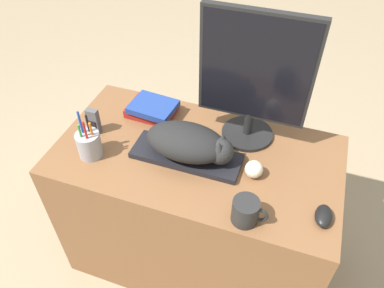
% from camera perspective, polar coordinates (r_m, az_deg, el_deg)
% --- Properties ---
extents(desk, '(1.15, 0.62, 0.75)m').
position_cam_1_polar(desk, '(1.79, 0.59, -9.94)').
color(desk, brown).
rests_on(desk, ground_plane).
extents(keyboard, '(0.43, 0.15, 0.02)m').
position_cam_1_polar(keyboard, '(1.48, -0.85, -1.82)').
color(keyboard, black).
rests_on(keyboard, desk).
extents(cat, '(0.35, 0.19, 0.13)m').
position_cam_1_polar(cat, '(1.42, -0.20, 0.16)').
color(cat, black).
rests_on(cat, keyboard).
extents(monitor, '(0.43, 0.21, 0.55)m').
position_cam_1_polar(monitor, '(1.42, 9.56, 10.24)').
color(monitor, black).
rests_on(monitor, desk).
extents(computer_mouse, '(0.06, 0.10, 0.04)m').
position_cam_1_polar(computer_mouse, '(1.36, 19.42, -10.30)').
color(computer_mouse, black).
rests_on(computer_mouse, desk).
extents(coffee_mug, '(0.12, 0.09, 0.09)m').
position_cam_1_polar(coffee_mug, '(1.27, 8.25, -10.10)').
color(coffee_mug, black).
rests_on(coffee_mug, desk).
extents(pen_cup, '(0.09, 0.09, 0.21)m').
position_cam_1_polar(pen_cup, '(1.51, -15.41, -0.01)').
color(pen_cup, '#939399').
rests_on(pen_cup, desk).
extents(baseball, '(0.07, 0.07, 0.07)m').
position_cam_1_polar(baseball, '(1.42, 9.42, -3.82)').
color(baseball, beige).
rests_on(baseball, desk).
extents(phone, '(0.05, 0.03, 0.11)m').
position_cam_1_polar(phone, '(1.62, -14.75, 3.38)').
color(phone, '#4C4C51').
rests_on(phone, desk).
extents(book_stack, '(0.22, 0.18, 0.07)m').
position_cam_1_polar(book_stack, '(1.68, -6.06, 5.41)').
color(book_stack, maroon).
rests_on(book_stack, desk).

